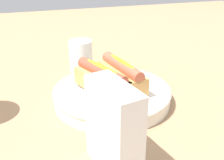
{
  "coord_description": "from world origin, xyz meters",
  "views": [
    {
      "loc": [
        -0.53,
        0.16,
        0.33
      ],
      "look_at": [
        0.03,
        -0.02,
        0.06
      ],
      "focal_mm": 45.44,
      "sensor_mm": 36.0,
      "label": 1
    }
  ],
  "objects_px": {
    "serving_bowl": "(112,94)",
    "napkin_box": "(114,129)",
    "hotdog_back": "(102,80)",
    "water_glass": "(81,57)",
    "hotdog_front": "(122,74)"
  },
  "relations": [
    {
      "from": "serving_bowl",
      "to": "napkin_box",
      "type": "height_order",
      "value": "napkin_box"
    },
    {
      "from": "serving_bowl",
      "to": "napkin_box",
      "type": "distance_m",
      "value": 0.23
    },
    {
      "from": "hotdog_back",
      "to": "napkin_box",
      "type": "height_order",
      "value": "napkin_box"
    },
    {
      "from": "hotdog_back",
      "to": "water_glass",
      "type": "distance_m",
      "value": 0.22
    },
    {
      "from": "serving_bowl",
      "to": "hotdog_front",
      "type": "xyz_separation_m",
      "value": [
        0.01,
        -0.03,
        0.04
      ]
    },
    {
      "from": "serving_bowl",
      "to": "hotdog_back",
      "type": "xyz_separation_m",
      "value": [
        -0.01,
        0.03,
        0.04
      ]
    },
    {
      "from": "napkin_box",
      "to": "serving_bowl",
      "type": "bearing_deg",
      "value": -29.25
    },
    {
      "from": "water_glass",
      "to": "serving_bowl",
      "type": "bearing_deg",
      "value": -172.43
    },
    {
      "from": "napkin_box",
      "to": "water_glass",
      "type": "bearing_deg",
      "value": -17.21
    },
    {
      "from": "serving_bowl",
      "to": "water_glass",
      "type": "relative_size",
      "value": 3.04
    },
    {
      "from": "hotdog_front",
      "to": "hotdog_back",
      "type": "height_order",
      "value": "same"
    },
    {
      "from": "hotdog_back",
      "to": "water_glass",
      "type": "relative_size",
      "value": 1.75
    },
    {
      "from": "serving_bowl",
      "to": "hotdog_back",
      "type": "relative_size",
      "value": 1.73
    },
    {
      "from": "hotdog_back",
      "to": "napkin_box",
      "type": "bearing_deg",
      "value": 169.35
    },
    {
      "from": "serving_bowl",
      "to": "water_glass",
      "type": "bearing_deg",
      "value": 7.57
    }
  ]
}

